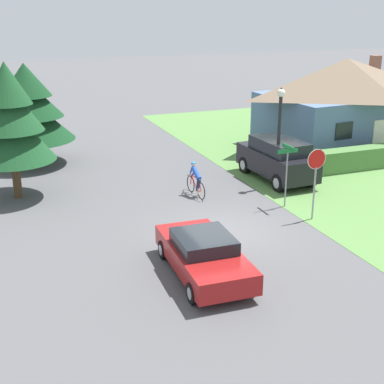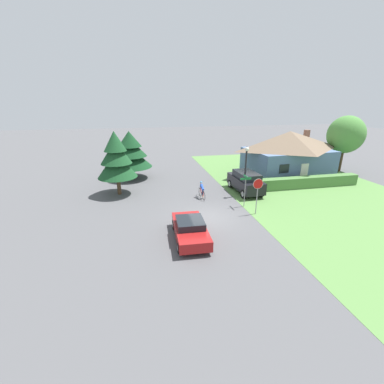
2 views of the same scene
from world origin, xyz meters
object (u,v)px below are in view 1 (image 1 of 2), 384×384
object	(u,v)px
sedan_left_lane	(204,255)
parked_suv_right	(277,159)
street_lamp	(279,125)
cyclist	(196,180)
stop_sign	(316,170)
street_name_sign	(287,164)
conifer_tall_near	(10,119)
conifer_tall_far	(28,108)
cottage_house	(344,101)

from	to	relation	value
sedan_left_lane	parked_suv_right	bearing A→B (deg)	-39.91
street_lamp	sedan_left_lane	bearing A→B (deg)	-133.58
cyclist	stop_sign	size ratio (longest dim) A/B	0.65
street_name_sign	conifer_tall_near	xyz separation A→B (m)	(-10.06, 5.11, 1.58)
street_name_sign	conifer_tall_far	size ratio (longest dim) A/B	0.50
cottage_house	sedan_left_lane	size ratio (longest dim) A/B	2.29
street_lamp	street_name_sign	world-z (taller)	street_lamp
stop_sign	conifer_tall_far	xyz separation A→B (m)	(-9.25, 11.74, 0.95)
sedan_left_lane	street_name_sign	xyz separation A→B (m)	(5.31, 4.20, 1.15)
cyclist	parked_suv_right	distance (m)	4.40
cyclist	parked_suv_right	xyz separation A→B (m)	(4.34, 0.66, 0.32)
conifer_tall_near	conifer_tall_far	bearing A→B (deg)	77.81
sedan_left_lane	cyclist	xyz separation A→B (m)	(2.44, 6.80, 0.05)
conifer_tall_near	street_lamp	bearing A→B (deg)	-13.79
cyclist	conifer_tall_near	xyz separation A→B (m)	(-7.18, 2.52, 2.68)
sedan_left_lane	stop_sign	size ratio (longest dim) A/B	1.58
parked_suv_right	street_lamp	distance (m)	2.05
street_name_sign	parked_suv_right	bearing A→B (deg)	65.80
parked_suv_right	conifer_tall_far	xyz separation A→B (m)	(-10.43, 6.90, 1.92)
parked_suv_right	stop_sign	xyz separation A→B (m)	(-1.18, -4.83, 0.97)
cyclist	street_lamp	world-z (taller)	street_lamp
street_lamp	conifer_tall_far	size ratio (longest dim) A/B	0.87
parked_suv_right	stop_sign	distance (m)	5.07
sedan_left_lane	cyclist	distance (m)	7.22
cottage_house	sedan_left_lane	xyz separation A→B (m)	(-13.77, -12.13, -1.93)
sedan_left_lane	cyclist	size ratio (longest dim) A/B	2.45
conifer_tall_near	parked_suv_right	bearing A→B (deg)	-9.16
stop_sign	conifer_tall_near	xyz separation A→B (m)	(-10.34, 6.69, 1.39)
stop_sign	street_lamp	bearing A→B (deg)	-99.69
stop_sign	street_lamp	world-z (taller)	street_lamp
parked_suv_right	street_name_sign	distance (m)	3.65
conifer_tall_far	stop_sign	bearing A→B (deg)	-51.77
sedan_left_lane	conifer_tall_far	distance (m)	15.00
street_lamp	conifer_tall_near	distance (m)	11.38
cyclist	street_name_sign	world-z (taller)	street_name_sign
cottage_house	parked_suv_right	bearing A→B (deg)	-150.73
sedan_left_lane	cyclist	bearing A→B (deg)	-17.40
sedan_left_lane	cyclist	world-z (taller)	cyclist
stop_sign	conifer_tall_far	world-z (taller)	conifer_tall_far
cottage_house	conifer_tall_far	world-z (taller)	conifer_tall_far
cottage_house	conifer_tall_near	distance (m)	18.74
sedan_left_lane	street_lamp	xyz separation A→B (m)	(6.29, 6.61, 2.17)
cyclist	street_lamp	xyz separation A→B (m)	(3.85, -0.19, 2.12)
street_name_sign	cyclist	bearing A→B (deg)	137.91
cottage_house	cyclist	world-z (taller)	cottage_house
cottage_house	cyclist	size ratio (longest dim) A/B	5.60
street_lamp	street_name_sign	xyz separation A→B (m)	(-0.98, -2.41, -1.02)
cottage_house	street_lamp	size ratio (longest dim) A/B	2.24
conifer_tall_far	cyclist	bearing A→B (deg)	-51.14
sedan_left_lane	street_lamp	world-z (taller)	street_lamp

